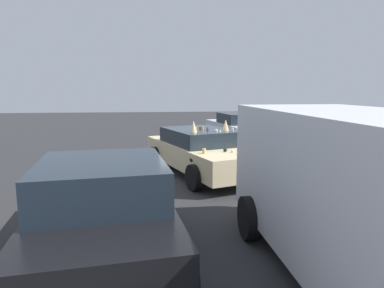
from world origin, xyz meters
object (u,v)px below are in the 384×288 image
at_px(parked_van_row_back_far, 370,193).
at_px(parked_sedan_behind_left, 237,128).
at_px(parked_sedan_near_left, 104,210).
at_px(art_car_decorated, 202,151).

relative_size(parked_van_row_back_far, parked_sedan_behind_left, 1.11).
height_order(parked_van_row_back_far, parked_sedan_near_left, parked_van_row_back_far).
bearing_deg(art_car_decorated, parked_van_row_back_far, -7.52).
bearing_deg(parked_sedan_behind_left, parked_van_row_back_far, 165.66).
bearing_deg(parked_sedan_near_left, art_car_decorated, -30.11).
distance_m(art_car_decorated, parked_sedan_near_left, 5.40).
relative_size(parked_sedan_near_left, parked_sedan_behind_left, 0.94).
bearing_deg(parked_van_row_back_far, parked_sedan_near_left, -108.26).
height_order(parked_van_row_back_far, parked_sedan_behind_left, parked_van_row_back_far).
xyz_separation_m(art_car_decorated, parked_van_row_back_far, (-6.04, -1.20, 0.53)).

